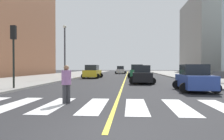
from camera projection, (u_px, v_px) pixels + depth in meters
name	position (u px, v px, depth m)	size (l,w,h in m)	color
ground_plane	(105.00, 135.00, 5.30)	(220.00, 220.00, 0.00)	#28282B
sidewalk_kerb_west	(25.00, 80.00, 26.23)	(10.00, 120.00, 0.15)	gray
crosswalk_paint	(115.00, 106.00, 9.29)	(13.50, 4.00, 0.01)	silver
lane_divider_paint	(127.00, 75.00, 45.16)	(0.16, 80.00, 0.01)	yellow
parking_garage_concrete	(219.00, 36.00, 65.75)	(18.00, 24.00, 22.54)	gray
car_green_nearest	(137.00, 72.00, 33.69)	(2.91, 4.64, 2.07)	#236B42
car_gray_second	(137.00, 71.00, 42.56)	(2.44, 3.88, 1.72)	slate
car_black_third	(142.00, 75.00, 22.01)	(2.67, 4.21, 1.86)	black
car_yellow_fourth	(92.00, 72.00, 32.21)	(2.89, 4.52, 1.99)	gold
car_blue_fifth	(194.00, 79.00, 15.00)	(2.69, 4.23, 1.87)	#2D479E
car_white_sixth	(121.00, 70.00, 52.87)	(2.73, 4.32, 1.92)	silver
car_silver_seventh	(121.00, 70.00, 58.83)	(2.51, 3.94, 1.73)	#B7B7BC
traffic_light_far_corner	(14.00, 44.00, 15.58)	(0.36, 0.41, 4.56)	black
park_bench	(222.00, 77.00, 20.48)	(1.81, 0.60, 1.12)	#47474C
pedestrian_crossing	(66.00, 82.00, 9.86)	(0.44, 0.44, 1.77)	#38383D
fire_hydrant	(186.00, 75.00, 29.49)	(0.26, 0.26, 0.89)	red
street_lamp	(65.00, 47.00, 28.61)	(0.44, 0.44, 7.15)	#38383D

